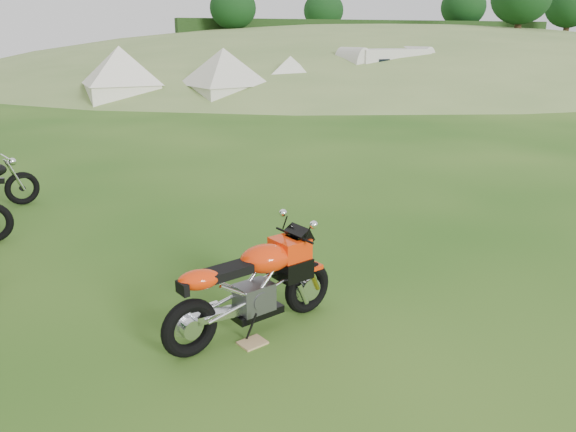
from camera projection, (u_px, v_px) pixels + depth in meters
name	position (u px, v px, depth m)	size (l,w,h in m)	color
ground	(291.00, 302.00, 6.62)	(120.00, 120.00, 0.00)	#184B10
hillside	(379.00, 71.00, 50.33)	(80.00, 64.00, 8.00)	olive
hedgerow	(379.00, 71.00, 50.33)	(36.00, 1.20, 8.60)	black
sport_motorcycle	(252.00, 280.00, 5.78)	(1.98, 0.50, 1.19)	red
plywood_board	(252.00, 343.00, 5.72)	(0.27, 0.21, 0.02)	tan
tent_left	(121.00, 75.00, 25.37)	(3.00, 3.00, 2.60)	white
tent_mid	(224.00, 76.00, 25.12)	(2.94, 2.94, 2.54)	beige
tent_right	(290.00, 77.00, 26.52)	(2.65, 2.65, 2.29)	white
caravan	(385.00, 72.00, 28.79)	(5.15, 2.30, 2.41)	silver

